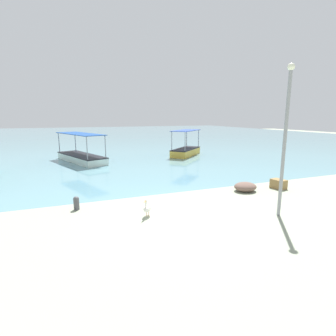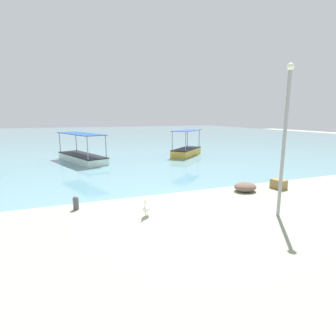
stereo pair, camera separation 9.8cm
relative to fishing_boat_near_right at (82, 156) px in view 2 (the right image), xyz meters
name	(u,v)px [view 2 (the right image)]	position (x,y,z in m)	size (l,w,h in m)	color
ground	(183,213)	(3.37, -15.38, -0.51)	(120.00, 120.00, 0.00)	#96A087
harbor_water	(90,136)	(3.37, 32.62, -0.51)	(110.00, 90.00, 0.00)	#64949F
fishing_boat_near_right	(82,156)	(0.00, 0.00, 0.00)	(4.21, 7.05, 2.59)	white
fishing_boat_far_right	(186,150)	(10.63, -0.05, 0.04)	(4.57, 4.50, 2.68)	gold
pelican	(147,208)	(1.80, -15.18, -0.14)	(0.58, 0.70, 0.80)	#E0997A
lamp_post	(285,134)	(7.06, -17.07, 2.93)	(0.28, 0.28, 6.16)	gray
mooring_bollard	(76,202)	(-0.95, -13.25, -0.18)	(0.26, 0.26, 0.62)	#47474C
net_pile	(245,187)	(8.03, -13.54, -0.26)	(1.28, 1.09, 0.51)	brown
cargo_crate	(279,184)	(10.19, -13.78, -0.24)	(0.81, 0.57, 0.54)	olive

